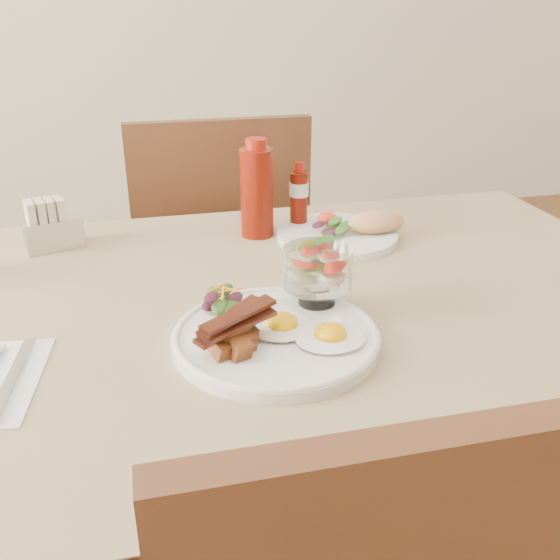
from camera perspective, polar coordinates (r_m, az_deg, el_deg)
The scene contains 11 objects.
table at distance 1.01m, azimuth -0.48°, elevation -6.41°, with size 1.33×0.88×0.75m.
chair_far at distance 1.65m, azimuth -5.63°, elevation 1.19°, with size 0.42×0.42×0.93m.
main_plate at distance 0.85m, azimuth -0.38°, elevation -5.37°, with size 0.28×0.28×0.02m, color white.
fried_eggs at distance 0.84m, azimuth 2.38°, elevation -4.63°, with size 0.15×0.13×0.03m.
bacon_potato_pile at distance 0.80m, azimuth -4.16°, elevation -4.82°, with size 0.11×0.09×0.05m.
side_salad at distance 0.90m, azimuth -5.22°, elevation -1.94°, with size 0.07×0.06×0.04m.
fruit_cup at distance 0.90m, azimuth 3.46°, elevation 1.13°, with size 0.10×0.10×0.10m.
second_plate at distance 1.21m, azimuth 6.09°, elevation 4.47°, with size 0.25×0.23×0.06m.
ketchup_bottle at distance 1.20m, azimuth -2.14°, elevation 8.13°, with size 0.07×0.07×0.19m.
hot_sauce_bottle at distance 1.24m, azimuth 1.73°, elevation 7.61°, with size 0.05×0.05×0.13m.
sugar_caddy at distance 1.22m, azimuth -20.20°, elevation 4.51°, with size 0.11×0.08×0.09m.
Camera 1 is at (-0.19, -0.84, 1.19)m, focal length 40.00 mm.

